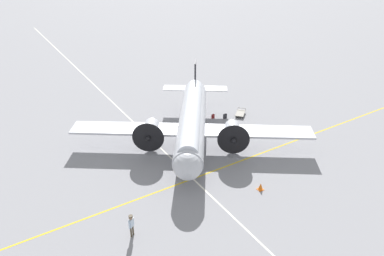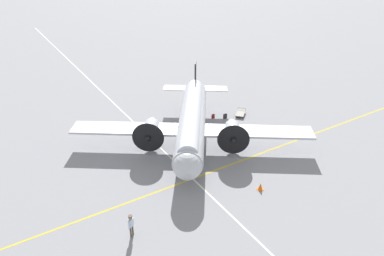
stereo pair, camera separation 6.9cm
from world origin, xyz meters
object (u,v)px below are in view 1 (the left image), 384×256
Objects in this scene: baggage_cart at (240,113)px; traffic_cone at (261,187)px; crew_foreground at (131,223)px; airliner_main at (192,122)px; suitcase_near_door at (225,116)px; suitcase_upright_spare at (213,116)px.

traffic_cone is (7.36, 12.00, 0.03)m from baggage_cart.
crew_foreground reaches higher than baggage_cart.
airliner_main is 7.41m from suitcase_near_door.
baggage_cart is at bearing -3.96° from crew_foreground.
airliner_main reaches higher than suitcase_near_door.
crew_foreground is 11.39m from traffic_cone.
baggage_cart is at bearing 142.50° from airliner_main.
crew_foreground is at bearing 34.59° from suitcase_near_door.
crew_foreground is at bearing -11.13° from baggage_cart.
traffic_cone is at bearing 40.87° from airliner_main.
suitcase_near_door is at bearing -113.53° from traffic_cone.
airliner_main reaches higher than suitcase_upright_spare.
crew_foreground is 3.44× the size of suitcase_upright_spare.
airliner_main is 38.59× the size of suitcase_upright_spare.
baggage_cart is at bearing -121.53° from traffic_cone.
suitcase_near_door is at bearing -0.33° from crew_foreground.
traffic_cone is (-11.34, 0.78, -0.85)m from crew_foreground.
baggage_cart is (-3.17, 1.04, 0.02)m from suitcase_upright_spare.
suitcase_upright_spare is (1.16, -0.76, -0.02)m from suitcase_near_door.
airliner_main is 11.20× the size of crew_foreground.
baggage_cart is (-18.70, -11.22, -0.89)m from crew_foreground.
traffic_cone is at bearing 66.47° from suitcase_near_door.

